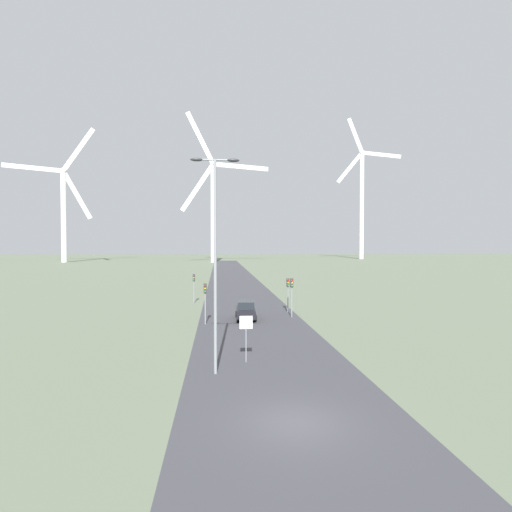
# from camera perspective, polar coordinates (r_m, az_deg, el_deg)

# --- Properties ---
(ground_plane) EXTENTS (600.00, 600.00, 0.00)m
(ground_plane) POSITION_cam_1_polar(r_m,az_deg,el_deg) (17.82, 5.63, -22.54)
(ground_plane) COLOR #5B6651
(road_surface) EXTENTS (10.00, 240.00, 0.01)m
(road_surface) POSITION_cam_1_polar(r_m,az_deg,el_deg) (64.44, -2.57, -4.89)
(road_surface) COLOR #38383D
(road_surface) RESTS_ON ground
(streetlamp) EXTENTS (2.73, 0.32, 12.12)m
(streetlamp) POSITION_cam_1_polar(r_m,az_deg,el_deg) (22.47, -5.85, 1.76)
(streetlamp) COLOR gray
(streetlamp) RESTS_ON ground
(stop_sign_near) EXTENTS (0.81, 0.07, 2.89)m
(stop_sign_near) POSITION_cam_1_polar(r_m,az_deg,el_deg) (25.09, -1.44, -10.50)
(stop_sign_near) COLOR gray
(stop_sign_near) RESTS_ON ground
(traffic_light_post_near_left) EXTENTS (0.28, 0.34, 3.75)m
(traffic_light_post_near_left) POSITION_cam_1_polar(r_m,az_deg,el_deg) (36.90, -7.27, -5.47)
(traffic_light_post_near_left) COLOR gray
(traffic_light_post_near_left) RESTS_ON ground
(traffic_light_post_near_right) EXTENTS (0.28, 0.34, 3.66)m
(traffic_light_post_near_right) POSITION_cam_1_polar(r_m,az_deg,el_deg) (43.18, 4.59, -4.51)
(traffic_light_post_near_right) COLOR gray
(traffic_light_post_near_right) RESTS_ON ground
(traffic_light_post_mid_left) EXTENTS (0.28, 0.33, 3.65)m
(traffic_light_post_mid_left) POSITION_cam_1_polar(r_m,az_deg,el_deg) (50.33, -8.86, -3.67)
(traffic_light_post_mid_left) COLOR gray
(traffic_light_post_mid_left) RESTS_ON ground
(traffic_light_post_mid_right) EXTENTS (0.28, 0.34, 3.91)m
(traffic_light_post_mid_right) POSITION_cam_1_polar(r_m,az_deg,el_deg) (40.27, 5.14, -4.70)
(traffic_light_post_mid_right) COLOR gray
(traffic_light_post_mid_right) RESTS_ON ground
(car_approaching) EXTENTS (2.00, 4.18, 1.83)m
(car_approaching) POSITION_cam_1_polar(r_m,az_deg,el_deg) (39.18, -1.48, -7.76)
(car_approaching) COLOR black
(car_approaching) RESTS_ON ground
(wind_turbine_far_left) EXTENTS (33.21, 10.47, 57.10)m
(wind_turbine_far_left) POSITION_cam_1_polar(r_m,az_deg,el_deg) (185.66, -25.79, 6.77)
(wind_turbine_far_left) COLOR white
(wind_turbine_far_left) RESTS_ON ground
(wind_turbine_left) EXTENTS (36.73, 3.29, 61.89)m
(wind_turbine_left) POSITION_cam_1_polar(r_m,az_deg,el_deg) (168.10, -6.13, 8.04)
(wind_turbine_left) COLOR white
(wind_turbine_left) RESTS_ON ground
(wind_turbine_center) EXTENTS (29.99, 11.30, 72.68)m
(wind_turbine_center) POSITION_cam_1_polar(r_m,az_deg,el_deg) (214.17, 14.87, 8.39)
(wind_turbine_center) COLOR white
(wind_turbine_center) RESTS_ON ground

